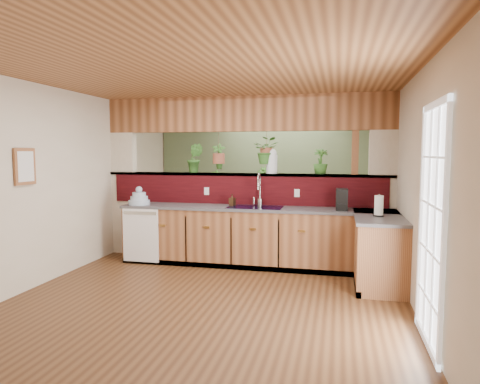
% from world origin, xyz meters
% --- Properties ---
extents(ground, '(4.60, 7.00, 0.01)m').
position_xyz_m(ground, '(0.00, 0.00, 0.00)').
color(ground, '#4C2D17').
rests_on(ground, ground).
extents(ceiling, '(4.60, 7.00, 0.01)m').
position_xyz_m(ceiling, '(0.00, 0.00, 2.60)').
color(ceiling, brown).
rests_on(ceiling, ground).
extents(wall_back, '(4.60, 0.02, 2.60)m').
position_xyz_m(wall_back, '(0.00, 3.50, 1.30)').
color(wall_back, beige).
rests_on(wall_back, ground).
extents(wall_front, '(4.60, 0.02, 2.60)m').
position_xyz_m(wall_front, '(0.00, -3.50, 1.30)').
color(wall_front, beige).
rests_on(wall_front, ground).
extents(wall_left, '(0.02, 7.00, 2.60)m').
position_xyz_m(wall_left, '(-2.30, 0.00, 1.30)').
color(wall_left, beige).
rests_on(wall_left, ground).
extents(wall_right, '(0.02, 7.00, 2.60)m').
position_xyz_m(wall_right, '(2.30, 0.00, 1.30)').
color(wall_right, beige).
rests_on(wall_right, ground).
extents(pass_through_partition, '(4.60, 0.21, 2.60)m').
position_xyz_m(pass_through_partition, '(0.03, 1.35, 1.19)').
color(pass_through_partition, beige).
rests_on(pass_through_partition, ground).
extents(pass_through_ledge, '(4.60, 0.21, 0.04)m').
position_xyz_m(pass_through_ledge, '(0.00, 1.35, 1.37)').
color(pass_through_ledge, brown).
rests_on(pass_through_ledge, ground).
extents(header_beam, '(4.60, 0.15, 0.55)m').
position_xyz_m(header_beam, '(0.00, 1.35, 2.33)').
color(header_beam, brown).
rests_on(header_beam, ground).
extents(sage_backwall, '(4.55, 0.02, 2.55)m').
position_xyz_m(sage_backwall, '(0.00, 3.48, 1.30)').
color(sage_backwall, '#596C4A').
rests_on(sage_backwall, ground).
extents(countertop, '(4.14, 1.52, 0.90)m').
position_xyz_m(countertop, '(0.84, 0.87, 0.45)').
color(countertop, brown).
rests_on(countertop, ground).
extents(dishwasher, '(0.58, 0.03, 0.82)m').
position_xyz_m(dishwasher, '(-1.48, 0.66, 0.46)').
color(dishwasher, white).
rests_on(dishwasher, ground).
extents(navy_sink, '(0.82, 0.50, 0.18)m').
position_xyz_m(navy_sink, '(0.25, 0.98, 0.82)').
color(navy_sink, black).
rests_on(navy_sink, countertop).
extents(french_door, '(0.06, 1.02, 2.16)m').
position_xyz_m(french_door, '(2.27, -1.30, 1.05)').
color(french_door, white).
rests_on(french_door, ground).
extents(framed_print, '(0.04, 0.35, 0.45)m').
position_xyz_m(framed_print, '(-2.27, -0.80, 1.55)').
color(framed_print, brown).
rests_on(framed_print, wall_left).
extents(faucet, '(0.22, 0.22, 0.51)m').
position_xyz_m(faucet, '(0.28, 1.13, 1.17)').
color(faucet, '#B7B7B2').
rests_on(faucet, countertop).
extents(dish_stack, '(0.33, 0.33, 0.29)m').
position_xyz_m(dish_stack, '(-1.59, 0.86, 0.99)').
color(dish_stack, '#A0B5CF').
rests_on(dish_stack, countertop).
extents(soap_dispenser, '(0.10, 0.10, 0.18)m').
position_xyz_m(soap_dispenser, '(-0.13, 1.07, 0.99)').
color(soap_dispenser, '#3D2716').
rests_on(soap_dispenser, countertop).
extents(coffee_maker, '(0.16, 0.28, 0.31)m').
position_xyz_m(coffee_maker, '(1.52, 0.93, 1.04)').
color(coffee_maker, black).
rests_on(coffee_maker, countertop).
extents(paper_towel, '(0.13, 0.13, 0.29)m').
position_xyz_m(paper_towel, '(1.98, 0.43, 1.03)').
color(paper_towel, black).
rests_on(paper_towel, countertop).
extents(glass_jar, '(0.18, 0.18, 0.39)m').
position_xyz_m(glass_jar, '(0.44, 1.35, 1.59)').
color(glass_jar, silver).
rests_on(glass_jar, pass_through_ledge).
extents(ledge_plant_left, '(0.27, 0.22, 0.47)m').
position_xyz_m(ledge_plant_left, '(-0.83, 1.35, 1.63)').
color(ledge_plant_left, '#2D5E20').
rests_on(ledge_plant_left, pass_through_ledge).
extents(ledge_plant_right, '(0.26, 0.26, 0.39)m').
position_xyz_m(ledge_plant_right, '(1.19, 1.35, 1.58)').
color(ledge_plant_right, '#2D5E20').
rests_on(ledge_plant_right, pass_through_ledge).
extents(hanging_plant_a, '(0.24, 0.19, 0.54)m').
position_xyz_m(hanging_plant_a, '(-0.42, 1.35, 1.79)').
color(hanging_plant_a, brown).
rests_on(hanging_plant_a, header_beam).
extents(hanging_plant_b, '(0.38, 0.33, 0.55)m').
position_xyz_m(hanging_plant_b, '(0.35, 1.35, 1.93)').
color(hanging_plant_b, brown).
rests_on(hanging_plant_b, header_beam).
extents(shelving_console, '(1.42, 0.48, 0.93)m').
position_xyz_m(shelving_console, '(-0.47, 3.25, 0.50)').
color(shelving_console, black).
rests_on(shelving_console, ground).
extents(shelf_plant_a, '(0.24, 0.20, 0.39)m').
position_xyz_m(shelf_plant_a, '(-1.01, 3.25, 1.16)').
color(shelf_plant_a, '#2D5E20').
rests_on(shelf_plant_a, shelving_console).
extents(shelf_plant_b, '(0.31, 0.31, 0.47)m').
position_xyz_m(shelf_plant_b, '(-0.02, 3.25, 1.20)').
color(shelf_plant_b, '#2D5E20').
rests_on(shelf_plant_b, shelving_console).
extents(floor_plant, '(0.88, 0.83, 0.79)m').
position_xyz_m(floor_plant, '(1.23, 2.30, 0.40)').
color(floor_plant, '#2D5E20').
rests_on(floor_plant, ground).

